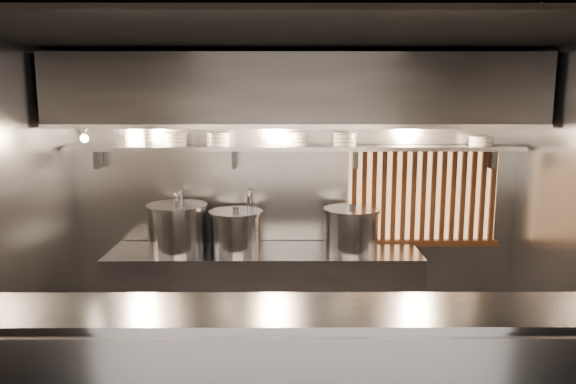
{
  "coord_description": "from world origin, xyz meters",
  "views": [
    {
      "loc": [
        -0.09,
        -4.13,
        2.39
      ],
      "look_at": [
        -0.07,
        0.55,
        1.58
      ],
      "focal_mm": 35.0,
      "sensor_mm": 36.0,
      "label": 1
    }
  ],
  "objects_px": {
    "pendant_bulb": "(285,140)",
    "stock_pot_left": "(236,230)",
    "stock_pot_right": "(351,229)",
    "heat_lamp": "(82,132)",
    "stock_pot_mid": "(178,227)"
  },
  "relations": [
    {
      "from": "heat_lamp",
      "to": "pendant_bulb",
      "type": "relative_size",
      "value": 1.87
    },
    {
      "from": "heat_lamp",
      "to": "stock_pot_right",
      "type": "relative_size",
      "value": 0.56
    },
    {
      "from": "pendant_bulb",
      "to": "stock_pot_right",
      "type": "bearing_deg",
      "value": -6.3
    },
    {
      "from": "pendant_bulb",
      "to": "stock_pot_left",
      "type": "bearing_deg",
      "value": -174.59
    },
    {
      "from": "pendant_bulb",
      "to": "stock_pot_mid",
      "type": "xyz_separation_m",
      "value": [
        -1.04,
        -0.05,
        -0.83
      ]
    },
    {
      "from": "stock_pot_left",
      "to": "stock_pot_right",
      "type": "bearing_deg",
      "value": -1.35
    },
    {
      "from": "stock_pot_right",
      "to": "stock_pot_left",
      "type": "bearing_deg",
      "value": 178.65
    },
    {
      "from": "heat_lamp",
      "to": "stock_pot_mid",
      "type": "bearing_deg",
      "value": 21.21
    },
    {
      "from": "heat_lamp",
      "to": "stock_pot_mid",
      "type": "distance_m",
      "value": 1.24
    },
    {
      "from": "stock_pot_mid",
      "to": "stock_pot_right",
      "type": "bearing_deg",
      "value": -0.58
    },
    {
      "from": "stock_pot_left",
      "to": "stock_pot_mid",
      "type": "relative_size",
      "value": 0.89
    },
    {
      "from": "heat_lamp",
      "to": "stock_pot_left",
      "type": "bearing_deg",
      "value": 12.95
    },
    {
      "from": "stock_pot_mid",
      "to": "stock_pot_right",
      "type": "relative_size",
      "value": 1.15
    },
    {
      "from": "pendant_bulb",
      "to": "stock_pot_right",
      "type": "distance_m",
      "value": 1.07
    },
    {
      "from": "stock_pot_right",
      "to": "stock_pot_mid",
      "type": "bearing_deg",
      "value": 179.42
    }
  ]
}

